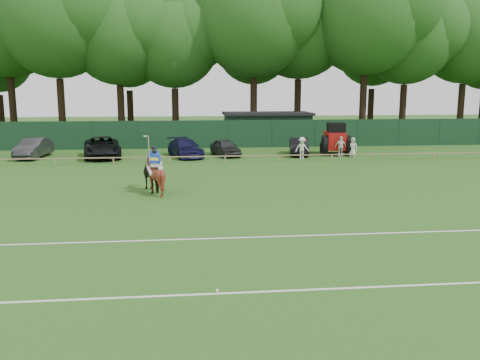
{
  "coord_description": "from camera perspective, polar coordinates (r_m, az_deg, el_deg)",
  "views": [
    {
      "loc": [
        -1.8,
        -18.62,
        5.36
      ],
      "look_at": [
        0.5,
        3.0,
        1.4
      ],
      "focal_mm": 38.0,
      "sensor_mm": 36.0,
      "label": 1
    }
  ],
  "objects": [
    {
      "name": "ground",
      "position": [
        19.46,
        -0.53,
        -5.66
      ],
      "size": [
        160.0,
        160.0,
        0.0
      ],
      "primitive_type": "plane",
      "color": "#1E4C14",
      "rests_on": "ground"
    },
    {
      "name": "horse_dark",
      "position": [
        27.0,
        -9.57,
        0.74
      ],
      "size": [
        1.81,
        2.43,
        1.87
      ],
      "primitive_type": "imported",
      "rotation": [
        0.0,
        0.0,
        3.55
      ],
      "color": "black",
      "rests_on": "ground"
    },
    {
      "name": "horse_chestnut",
      "position": [
        26.15,
        -9.51,
        0.34
      ],
      "size": [
        1.83,
        1.95,
        1.78
      ],
      "primitive_type": "imported",
      "rotation": [
        0.0,
        0.0,
        2.86
      ],
      "color": "maroon",
      "rests_on": "ground"
    },
    {
      "name": "sedan_grey",
      "position": [
        42.5,
        -22.17,
        3.34
      ],
      "size": [
        2.02,
        4.74,
        1.52
      ],
      "primitive_type": "imported",
      "rotation": [
        0.0,
        0.0,
        -0.09
      ],
      "color": "#303032",
      "rests_on": "ground"
    },
    {
      "name": "suv_black",
      "position": [
        40.84,
        -15.22,
        3.56
      ],
      "size": [
        3.68,
        6.21,
        1.62
      ],
      "primitive_type": "imported",
      "rotation": [
        0.0,
        0.0,
        0.18
      ],
      "color": "black",
      "rests_on": "ground"
    },
    {
      "name": "sedan_navy",
      "position": [
        40.09,
        -6.16,
        3.58
      ],
      "size": [
        3.23,
        5.19,
        1.4
      ],
      "primitive_type": "imported",
      "rotation": [
        0.0,
        0.0,
        0.28
      ],
      "color": "#14133C",
      "rests_on": "ground"
    },
    {
      "name": "hatch_grey",
      "position": [
        40.52,
        -1.66,
        3.66
      ],
      "size": [
        2.58,
        4.22,
        1.34
      ],
      "primitive_type": "imported",
      "rotation": [
        0.0,
        0.0,
        0.27
      ],
      "color": "#323134",
      "rests_on": "ground"
    },
    {
      "name": "estate_black",
      "position": [
        41.33,
        6.62,
        3.74
      ],
      "size": [
        2.11,
        4.29,
        1.35
      ],
      "primitive_type": "imported",
      "rotation": [
        0.0,
        0.0,
        -0.17
      ],
      "color": "black",
      "rests_on": "ground"
    },
    {
      "name": "spectator_left",
      "position": [
        39.15,
        6.98,
        3.59
      ],
      "size": [
        1.13,
        0.72,
        1.65
      ],
      "primitive_type": "imported",
      "rotation": [
        0.0,
        0.0,
        0.11
      ],
      "color": "silver",
      "rests_on": "ground"
    },
    {
      "name": "spectator_mid",
      "position": [
        40.69,
        11.23,
        3.7
      ],
      "size": [
        0.99,
        0.5,
        1.62
      ],
      "primitive_type": "imported",
      "rotation": [
        0.0,
        0.0,
        0.11
      ],
      "color": "silver",
      "rests_on": "ground"
    },
    {
      "name": "spectator_right",
      "position": [
        40.88,
        12.55,
        3.61
      ],
      "size": [
        0.88,
        0.77,
        1.52
      ],
      "primitive_type": "imported",
      "rotation": [
        0.0,
        0.0,
        -0.47
      ],
      "color": "beige",
      "rests_on": "ground"
    },
    {
      "name": "rider_dark",
      "position": [
        26.86,
        -9.61,
        2.43
      ],
      "size": [
        0.9,
        0.57,
        1.41
      ],
      "rotation": [
        0.0,
        0.0,
        3.55
      ],
      "color": "silver",
      "rests_on": "ground"
    },
    {
      "name": "rider_chestnut",
      "position": [
        26.02,
        -9.57,
        2.04
      ],
      "size": [
        0.92,
        0.71,
        2.05
      ],
      "rotation": [
        0.0,
        0.0,
        2.86
      ],
      "color": "silver",
      "rests_on": "ground"
    },
    {
      "name": "polo_ball",
      "position": [
        13.82,
        -2.59,
        -12.29
      ],
      "size": [
        0.09,
        0.09,
        0.09
      ],
      "primitive_type": "sphere",
      "color": "silver",
      "rests_on": "ground"
    },
    {
      "name": "pitch_lines",
      "position": [
        16.14,
        0.68,
        -9.04
      ],
      "size": [
        60.0,
        5.1,
        0.01
      ],
      "color": "silver",
      "rests_on": "ground"
    },
    {
      "name": "pitch_rail",
      "position": [
        37.0,
        -3.23,
        2.66
      ],
      "size": [
        62.1,
        0.1,
        0.5
      ],
      "color": "#997F5B",
      "rests_on": "ground"
    },
    {
      "name": "perimeter_fence",
      "position": [
        45.84,
        -3.81,
        5.15
      ],
      "size": [
        92.08,
        0.08,
        2.5
      ],
      "color": "#14351E",
      "rests_on": "ground"
    },
    {
      "name": "utility_shed",
      "position": [
        49.39,
        3.05,
        5.86
      ],
      "size": [
        8.4,
        4.4,
        3.04
      ],
      "color": "#14331E",
      "rests_on": "ground"
    },
    {
      "name": "tree_row",
      "position": [
        54.02,
        -2.01,
        4.61
      ],
      "size": [
        96.0,
        12.0,
        21.0
      ],
      "primitive_type": null,
      "color": "#26561C",
      "rests_on": "ground"
    },
    {
      "name": "tractor",
      "position": [
        41.92,
        10.63,
        4.5
      ],
      "size": [
        2.43,
        3.34,
        2.62
      ],
      "rotation": [
        0.0,
        0.0,
        -0.12
      ],
      "color": "#A4120F",
      "rests_on": "ground"
    }
  ]
}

